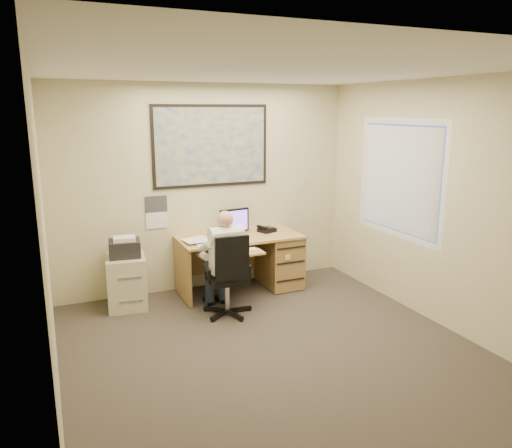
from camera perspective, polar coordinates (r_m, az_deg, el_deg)
name	(u,v)px	position (r m, az deg, el deg)	size (l,w,h in m)	color
room_shell	(281,223)	(4.58, 2.87, 0.12)	(4.00, 4.50, 2.70)	#37312A
desk	(262,255)	(6.74, 0.67, -3.61)	(1.60, 0.97, 1.08)	tan
world_map	(211,146)	(6.58, -5.13, 8.87)	(1.56, 0.03, 1.06)	#1E4C93
wall_calendar	(157,212)	(6.50, -11.30, 1.32)	(0.28, 0.01, 0.42)	white
window_blinds	(399,179)	(6.27, 16.03, 4.99)	(0.06, 1.40, 1.30)	beige
filing_cabinet	(126,277)	(6.30, -14.60, -5.86)	(0.52, 0.60, 0.89)	beige
office_chair	(229,292)	(5.87, -3.13, -7.73)	(0.63, 0.63, 1.00)	black
person	(226,263)	(5.83, -3.46, -4.48)	(0.51, 0.73, 1.24)	white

